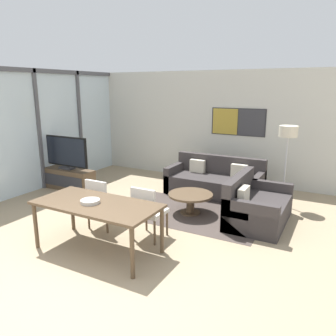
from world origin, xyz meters
name	(u,v)px	position (x,y,z in m)	size (l,w,h in m)	color
ground_plane	(65,284)	(0.00, 0.00, 0.00)	(24.00, 24.00, 0.00)	#9E896B
wall_back	(219,127)	(0.01, 5.44, 1.40)	(7.94, 0.09, 2.80)	silver
window_wall_left	(38,125)	(-3.46, 2.72, 1.53)	(0.07, 5.44, 2.80)	silver
area_rug	(190,213)	(0.39, 2.90, 0.00)	(2.79, 1.64, 0.01)	#473D38
tv_console	(68,179)	(-2.87, 2.95, 0.25)	(1.40, 0.43, 0.49)	brown
television	(66,153)	(-2.87, 2.95, 0.88)	(1.28, 0.20, 0.78)	#2D2D33
sofa_main	(215,182)	(0.39, 4.27, 0.27)	(2.11, 0.93, 0.84)	#383333
sofa_side	(254,207)	(1.57, 3.09, 0.27)	(0.93, 1.50, 0.84)	#383333
coffee_table	(190,199)	(0.39, 2.90, 0.30)	(0.86, 0.86, 0.40)	brown
dining_table	(97,207)	(-0.21, 0.90, 0.68)	(1.88, 0.88, 0.75)	brown
dining_chair_left	(102,200)	(-0.67, 1.55, 0.51)	(0.46, 0.46, 0.89)	beige
dining_chair_centre	(148,209)	(0.25, 1.56, 0.51)	(0.46, 0.46, 0.89)	beige
fruit_bowl	(90,201)	(-0.28, 0.85, 0.78)	(0.28, 0.28, 0.05)	#B7B2A8
floor_lamp	(288,137)	(1.88, 4.22, 1.42)	(0.36, 0.36, 1.65)	#2D2D33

